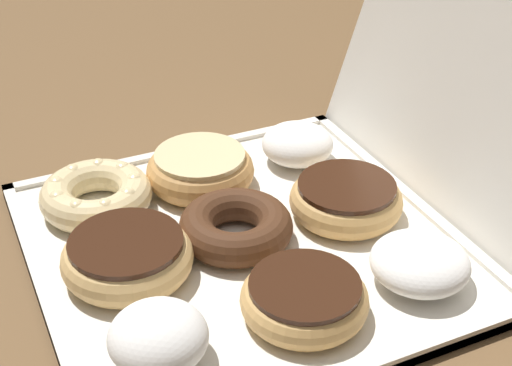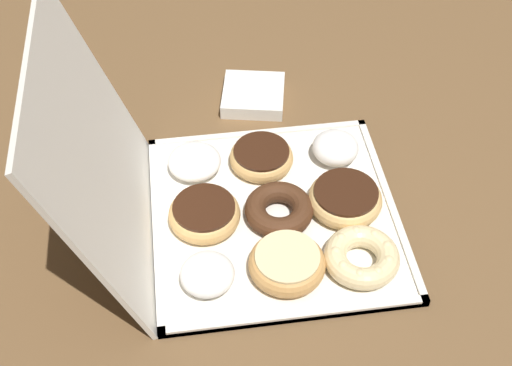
% 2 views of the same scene
% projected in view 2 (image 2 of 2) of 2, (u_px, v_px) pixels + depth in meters
% --- Properties ---
extents(ground_plane, '(3.00, 3.00, 0.00)m').
position_uv_depth(ground_plane, '(275.00, 218.00, 1.12)').
color(ground_plane, brown).
extents(donut_box, '(0.40, 0.40, 0.01)m').
position_uv_depth(donut_box, '(275.00, 216.00, 1.12)').
color(donut_box, silver).
rests_on(donut_box, ground).
extents(box_lid_open, '(0.40, 0.12, 0.36)m').
position_uv_depth(box_lid_open, '(97.00, 156.00, 0.97)').
color(box_lid_open, silver).
rests_on(box_lid_open, ground).
extents(cruller_donut_0, '(0.12, 0.12, 0.04)m').
position_uv_depth(cruller_donut_0, '(362.00, 257.00, 1.03)').
color(cruller_donut_0, beige).
rests_on(cruller_donut_0, donut_box).
extents(chocolate_frosted_donut_1, '(0.12, 0.12, 0.04)m').
position_uv_depth(chocolate_frosted_donut_1, '(345.00, 199.00, 1.11)').
color(chocolate_frosted_donut_1, '#E5B770').
rests_on(chocolate_frosted_donut_1, donut_box).
extents(powdered_filled_donut_2, '(0.08, 0.08, 0.05)m').
position_uv_depth(powdered_filled_donut_2, '(335.00, 148.00, 1.19)').
color(powdered_filled_donut_2, white).
rests_on(powdered_filled_donut_2, donut_box).
extents(glazed_ring_donut_3, '(0.12, 0.12, 0.04)m').
position_uv_depth(glazed_ring_donut_3, '(286.00, 263.00, 1.02)').
color(glazed_ring_donut_3, tan).
rests_on(glazed_ring_donut_3, donut_box).
extents(chocolate_cake_ring_donut_4, '(0.11, 0.11, 0.03)m').
position_uv_depth(chocolate_cake_ring_donut_4, '(279.00, 210.00, 1.10)').
color(chocolate_cake_ring_donut_4, '#472816').
rests_on(chocolate_cake_ring_donut_4, donut_box).
extents(chocolate_frosted_donut_5, '(0.11, 0.11, 0.03)m').
position_uv_depth(chocolate_frosted_donut_5, '(261.00, 157.00, 1.18)').
color(chocolate_frosted_donut_5, tan).
rests_on(chocolate_frosted_donut_5, donut_box).
extents(powdered_filled_donut_6, '(0.08, 0.08, 0.04)m').
position_uv_depth(powdered_filled_donut_6, '(207.00, 274.00, 1.01)').
color(powdered_filled_donut_6, white).
rests_on(powdered_filled_donut_6, donut_box).
extents(chocolate_frosted_donut_7, '(0.12, 0.12, 0.04)m').
position_uv_depth(chocolate_frosted_donut_7, '(205.00, 215.00, 1.09)').
color(chocolate_frosted_donut_7, tan).
rests_on(chocolate_frosted_donut_7, donut_box).
extents(powdered_filled_donut_8, '(0.09, 0.09, 0.04)m').
position_uv_depth(powdered_filled_donut_8, '(194.00, 161.00, 1.17)').
color(powdered_filled_donut_8, white).
rests_on(powdered_filled_donut_8, donut_box).
extents(napkin_stack, '(0.14, 0.14, 0.03)m').
position_uv_depth(napkin_stack, '(253.00, 95.00, 1.32)').
color(napkin_stack, white).
rests_on(napkin_stack, ground).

